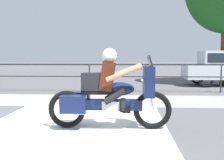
{
  "coord_description": "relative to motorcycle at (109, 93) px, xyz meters",
  "views": [
    {
      "loc": [
        1.52,
        -5.49,
        1.42
      ],
      "look_at": [
        1.18,
        0.44,
        0.91
      ],
      "focal_mm": 45.0,
      "sensor_mm": 36.0,
      "label": 1
    }
  ],
  "objects": [
    {
      "name": "fence_railing",
      "position": [
        -1.16,
        5.55,
        0.18
      ],
      "size": [
        36.0,
        0.05,
        1.12
      ],
      "color": "#232326",
      "rests_on": "ground"
    },
    {
      "name": "sidewalk_band",
      "position": [
        -1.16,
        3.48,
        -0.69
      ],
      "size": [
        44.0,
        2.4,
        0.01
      ],
      "primitive_type": "cube",
      "color": "#99968E",
      "rests_on": "ground"
    },
    {
      "name": "crosswalk_band",
      "position": [
        -0.69,
        -0.12,
        -0.69
      ],
      "size": [
        3.67,
        6.0,
        0.01
      ],
      "primitive_type": "cube",
      "color": "silver",
      "rests_on": "ground"
    },
    {
      "name": "motorcycle",
      "position": [
        0.0,
        0.0,
        0.0
      ],
      "size": [
        2.43,
        0.76,
        1.58
      ],
      "rotation": [
        0.0,
        0.0,
        -0.04
      ],
      "color": "black",
      "rests_on": "ground"
    },
    {
      "name": "ground_plane",
      "position": [
        -1.16,
        0.08,
        -0.7
      ],
      "size": [
        120.0,
        120.0,
        0.0
      ],
      "primitive_type": "plane",
      "color": "#565659"
    }
  ]
}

